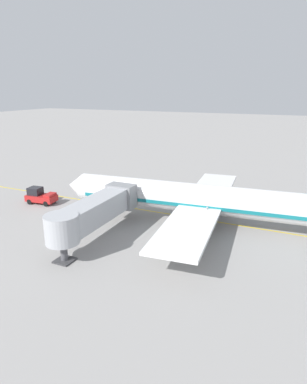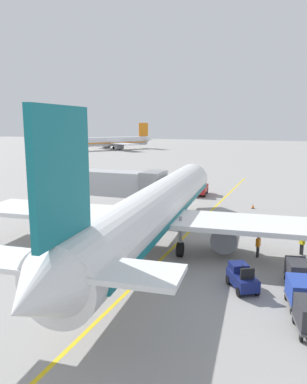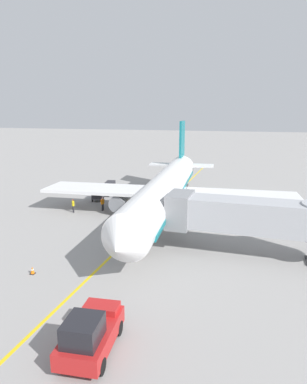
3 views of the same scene
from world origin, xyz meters
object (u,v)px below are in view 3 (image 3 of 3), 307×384
baggage_cart_front (98,194)px  safety_cone_nose_left (32,270)px  parked_airliner (166,189)px  ground_crew_loader (73,205)px  jet_bridge (250,216)px  baggage_cart_third_in_train (110,185)px  pushback_tractor (90,333)px  ground_crew_wing_walker (103,203)px  baggage_tug_lead (124,194)px  baggage_cart_second_in_train (106,189)px

baggage_cart_front → safety_cone_nose_left: (-5.11, 21.13, -0.66)m
parked_airliner → ground_crew_loader: (11.01, 2.22, -2.23)m
jet_bridge → parked_airliner: bearing=-42.4°
ground_crew_loader → baggage_cart_third_in_train: bearing=-88.2°
pushback_tractor → baggage_cart_front: pushback_tractor is taller
baggage_cart_third_in_train → safety_cone_nose_left: (-5.72, 26.63, -0.66)m
pushback_tractor → parked_airliner: bearing=-83.9°
ground_crew_loader → jet_bridge: bearing=162.3°
parked_airliner → jet_bridge: (-9.69, 8.84, 0.27)m
ground_crew_wing_walker → baggage_tug_lead: bearing=-93.0°
baggage_cart_front → ground_crew_wing_walker: size_ratio=1.76×
baggage_cart_second_in_train → ground_crew_loader: bearing=89.3°
parked_airliner → baggage_cart_front: size_ratio=12.54×
baggage_cart_third_in_train → safety_cone_nose_left: 27.24m
parked_airliner → pushback_tractor: bearing=96.1°
baggage_cart_second_in_train → pushback_tractor: bearing=113.8°
baggage_cart_front → baggage_cart_second_in_train: size_ratio=1.00×
baggage_cart_third_in_train → ground_crew_loader: size_ratio=1.76×
jet_bridge → ground_crew_wing_walker: (17.63, -8.38, -2.50)m
baggage_tug_lead → parked_airliner: bearing=143.7°
parked_airliner → pushback_tractor: 23.77m
parked_airliner → baggage_cart_third_in_train: (11.38, -9.37, -2.24)m
baggage_tug_lead → ground_crew_loader: (3.39, 7.81, 0.24)m
ground_crew_wing_walker → ground_crew_loader: 3.54m
baggage_cart_front → ground_crew_wing_walker: bearing=123.1°
jet_bridge → pushback_tractor: 16.53m
jet_bridge → ground_crew_wing_walker: bearing=-25.4°
parked_airliner → baggage_cart_second_in_train: size_ratio=12.54×
parked_airliner → ground_crew_wing_walker: size_ratio=22.10×
pushback_tractor → baggage_cart_second_in_train: pushback_tractor is taller
ground_crew_wing_walker → safety_cone_nose_left: (-2.28, 16.80, -0.66)m
jet_bridge → baggage_tug_lead: size_ratio=5.11×
baggage_cart_third_in_train → pushback_tractor: bearing=112.9°
baggage_cart_second_in_train → baggage_cart_front: bearing=92.8°
baggage_tug_lead → ground_crew_loader: bearing=66.6°
baggage_cart_third_in_train → ground_crew_wing_walker: size_ratio=1.76×
pushback_tractor → safety_cone_nose_left: pushback_tractor is taller
baggage_cart_second_in_train → baggage_cart_third_in_train: size_ratio=1.00×
parked_airliner → baggage_tug_lead: size_ratio=13.51×
jet_bridge → ground_crew_loader: size_ratio=8.37×
ground_crew_loader → parked_airliner: bearing=-168.6°
baggage_cart_front → ground_crew_loader: (0.25, 6.10, 0.00)m
parked_airliner → baggage_tug_lead: parked_airliner is taller
ground_crew_wing_walker → ground_crew_loader: size_ratio=1.00×
baggage_cart_second_in_train → ground_crew_loader: (0.11, 9.04, 0.00)m
parked_airliner → baggage_cart_third_in_train: size_ratio=12.54×
jet_bridge → baggage_cart_third_in_train: 27.96m
baggage_cart_second_in_train → ground_crew_wing_walker: bearing=112.2°
baggage_cart_second_in_train → safety_cone_nose_left: bearing=102.3°
baggage_cart_second_in_train → baggage_tug_lead: bearing=159.5°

